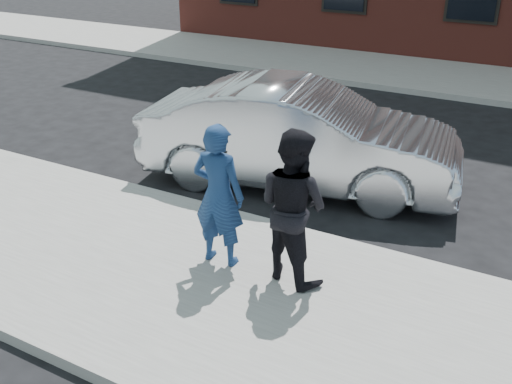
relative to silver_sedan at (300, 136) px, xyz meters
The scene contains 8 objects.
ground 3.35m from the silver_sedan, 80.53° to the right, with size 100.00×100.00×0.00m, color black.
near_sidewalk 3.57m from the silver_sedan, 81.20° to the right, with size 50.00×3.50×0.15m, color gray.
near_curb 1.90m from the silver_sedan, 72.07° to the right, with size 50.00×0.10×0.15m, color #999691.
far_sidewalk 8.10m from the silver_sedan, 86.21° to the left, with size 50.00×3.50×0.15m, color gray.
far_curb 6.32m from the silver_sedan, 85.12° to the left, with size 50.00×0.10×0.15m, color #999691.
silver_sedan is the anchor object (origin of this frame).
man_hoodie 2.91m from the silver_sedan, 84.09° to the right, with size 0.69×0.52×1.80m.
man_peacoat 3.03m from the silver_sedan, 66.11° to the right, with size 1.06×0.93×1.85m.
Camera 1 is at (3.31, -5.09, 4.12)m, focal length 42.00 mm.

